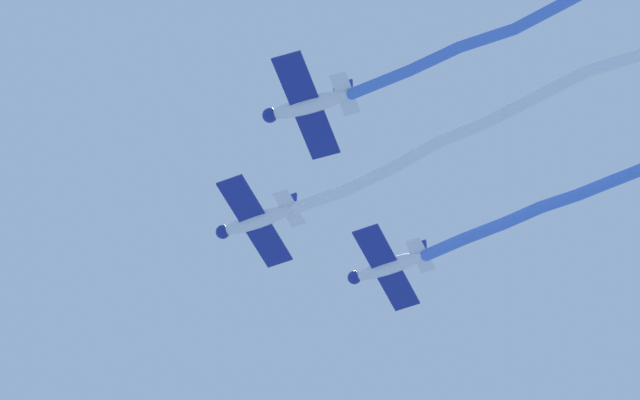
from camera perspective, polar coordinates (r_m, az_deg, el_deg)
airplane_lead at (r=78.13m, az=-2.91°, el=-0.93°), size 5.78×7.63×1.88m
smoke_trail_lead at (r=76.10m, az=7.49°, el=3.49°), size 25.22×5.96×4.21m
airplane_left_wing at (r=72.73m, az=-0.57°, el=4.32°), size 5.69×7.58×1.88m
smoke_trail_left_wing at (r=71.34m, az=9.86°, el=8.48°), size 22.52×6.86×2.73m
airplane_right_wing at (r=81.10m, az=3.07°, el=-3.04°), size 5.79×7.63×1.88m
smoke_trail_right_wing at (r=79.98m, az=12.68°, el=0.54°), size 23.90×5.19×2.54m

